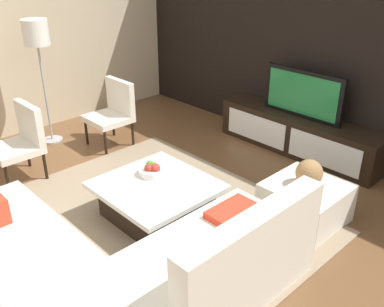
{
  "coord_description": "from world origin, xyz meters",
  "views": [
    {
      "loc": [
        2.74,
        -2.12,
        2.47
      ],
      "look_at": [
        -0.12,
        0.61,
        0.53
      ],
      "focal_mm": 39.92,
      "sensor_mm": 36.0,
      "label": 1
    }
  ],
  "objects_px": {
    "television": "(303,94)",
    "accent_chair_far": "(114,109)",
    "sectional_couch": "(103,271)",
    "media_console": "(298,134)",
    "coffee_table": "(157,200)",
    "fruit_bowl": "(152,170)",
    "ottoman": "(305,202)",
    "accent_chair_near": "(22,138)",
    "floor_lamp": "(37,40)",
    "decorative_ball": "(309,173)"
  },
  "relations": [
    {
      "from": "television",
      "to": "accent_chair_far",
      "type": "bearing_deg",
      "value": -140.47
    },
    {
      "from": "sectional_couch",
      "to": "media_console",
      "type": "bearing_deg",
      "value": 98.67
    },
    {
      "from": "sectional_couch",
      "to": "coffee_table",
      "type": "height_order",
      "value": "sectional_couch"
    },
    {
      "from": "accent_chair_far",
      "to": "fruit_bowl",
      "type": "bearing_deg",
      "value": -27.99
    },
    {
      "from": "media_console",
      "to": "ottoman",
      "type": "xyz_separation_m",
      "value": [
        0.94,
        -1.27,
        -0.05
      ]
    },
    {
      "from": "television",
      "to": "accent_chair_near",
      "type": "distance_m",
      "value": 3.41
    },
    {
      "from": "sectional_couch",
      "to": "television",
      "type": "bearing_deg",
      "value": 98.67
    },
    {
      "from": "media_console",
      "to": "fruit_bowl",
      "type": "height_order",
      "value": "fruit_bowl"
    },
    {
      "from": "television",
      "to": "ottoman",
      "type": "relative_size",
      "value": 1.57
    },
    {
      "from": "floor_lamp",
      "to": "media_console",
      "type": "bearing_deg",
      "value": 40.37
    },
    {
      "from": "accent_chair_near",
      "to": "fruit_bowl",
      "type": "bearing_deg",
      "value": 12.47
    },
    {
      "from": "coffee_table",
      "to": "accent_chair_near",
      "type": "xyz_separation_m",
      "value": [
        -1.72,
        -0.57,
        0.29
      ]
    },
    {
      "from": "fruit_bowl",
      "to": "accent_chair_near",
      "type": "bearing_deg",
      "value": -156.54
    },
    {
      "from": "media_console",
      "to": "accent_chair_near",
      "type": "bearing_deg",
      "value": -122.36
    },
    {
      "from": "floor_lamp",
      "to": "fruit_bowl",
      "type": "distance_m",
      "value": 2.48
    },
    {
      "from": "media_console",
      "to": "ottoman",
      "type": "height_order",
      "value": "media_console"
    },
    {
      "from": "fruit_bowl",
      "to": "decorative_ball",
      "type": "bearing_deg",
      "value": 37.39
    },
    {
      "from": "sectional_couch",
      "to": "coffee_table",
      "type": "relative_size",
      "value": 2.28
    },
    {
      "from": "accent_chair_near",
      "to": "decorative_ball",
      "type": "height_order",
      "value": "accent_chair_near"
    },
    {
      "from": "accent_chair_near",
      "to": "fruit_bowl",
      "type": "xyz_separation_m",
      "value": [
        1.54,
        0.67,
        -0.06
      ]
    },
    {
      "from": "accent_chair_near",
      "to": "decorative_ball",
      "type": "xyz_separation_m",
      "value": [
        2.76,
        1.6,
        0.04
      ]
    },
    {
      "from": "television",
      "to": "fruit_bowl",
      "type": "relative_size",
      "value": 3.92
    },
    {
      "from": "media_console",
      "to": "sectional_couch",
      "type": "bearing_deg",
      "value": -81.33
    },
    {
      "from": "television",
      "to": "accent_chair_far",
      "type": "height_order",
      "value": "television"
    },
    {
      "from": "floor_lamp",
      "to": "ottoman",
      "type": "relative_size",
      "value": 2.35
    },
    {
      "from": "coffee_table",
      "to": "accent_chair_near",
      "type": "distance_m",
      "value": 1.83
    },
    {
      "from": "sectional_couch",
      "to": "fruit_bowl",
      "type": "bearing_deg",
      "value": 125.26
    },
    {
      "from": "media_console",
      "to": "accent_chair_far",
      "type": "height_order",
      "value": "accent_chair_far"
    },
    {
      "from": "decorative_ball",
      "to": "accent_chair_near",
      "type": "bearing_deg",
      "value": -149.9
    },
    {
      "from": "sectional_couch",
      "to": "coffee_table",
      "type": "xyz_separation_m",
      "value": [
        -0.6,
        1.01,
        -0.09
      ]
    },
    {
      "from": "decorative_ball",
      "to": "ottoman",
      "type": "bearing_deg",
      "value": 0.0
    },
    {
      "from": "media_console",
      "to": "ottoman",
      "type": "relative_size",
      "value": 3.19
    },
    {
      "from": "accent_chair_near",
      "to": "ottoman",
      "type": "distance_m",
      "value": 3.2
    },
    {
      "from": "coffee_table",
      "to": "ottoman",
      "type": "xyz_separation_m",
      "value": [
        1.04,
        1.03,
        -0.0
      ]
    },
    {
      "from": "ottoman",
      "to": "fruit_bowl",
      "type": "xyz_separation_m",
      "value": [
        -1.22,
        -0.93,
        0.23
      ]
    },
    {
      "from": "fruit_bowl",
      "to": "ottoman",
      "type": "bearing_deg",
      "value": 37.39
    },
    {
      "from": "coffee_table",
      "to": "floor_lamp",
      "type": "height_order",
      "value": "floor_lamp"
    },
    {
      "from": "television",
      "to": "sectional_couch",
      "type": "height_order",
      "value": "television"
    },
    {
      "from": "media_console",
      "to": "accent_chair_far",
      "type": "relative_size",
      "value": 2.57
    },
    {
      "from": "accent_chair_far",
      "to": "television",
      "type": "bearing_deg",
      "value": 33.02
    },
    {
      "from": "decorative_ball",
      "to": "media_console",
      "type": "bearing_deg",
      "value": 126.52
    },
    {
      "from": "sectional_couch",
      "to": "floor_lamp",
      "type": "xyz_separation_m",
      "value": [
        -3.07,
        1.12,
        1.1
      ]
    },
    {
      "from": "accent_chair_near",
      "to": "sectional_couch",
      "type": "bearing_deg",
      "value": -21.65
    },
    {
      "from": "fruit_bowl",
      "to": "media_console",
      "type": "bearing_deg",
      "value": 82.82
    },
    {
      "from": "accent_chair_far",
      "to": "floor_lamp",
      "type": "bearing_deg",
      "value": -143.85
    },
    {
      "from": "television",
      "to": "floor_lamp",
      "type": "height_order",
      "value": "floor_lamp"
    },
    {
      "from": "sectional_couch",
      "to": "decorative_ball",
      "type": "relative_size",
      "value": 9.28
    },
    {
      "from": "ottoman",
      "to": "decorative_ball",
      "type": "relative_size",
      "value": 2.71
    },
    {
      "from": "decorative_ball",
      "to": "fruit_bowl",
      "type": "bearing_deg",
      "value": -142.61
    },
    {
      "from": "television",
      "to": "sectional_couch",
      "type": "relative_size",
      "value": 0.46
    }
  ]
}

